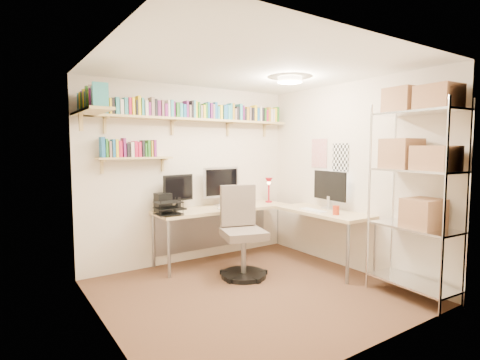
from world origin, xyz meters
name	(u,v)px	position (x,y,z in m)	size (l,w,h in m)	color
ground	(253,292)	(0.00, 0.00, 0.00)	(3.20, 3.20, 0.00)	#4B2D20
room_shell	(253,155)	(0.00, 0.00, 1.55)	(3.24, 3.04, 2.52)	beige
wall_shelves	(171,117)	(-0.39, 1.30, 2.03)	(3.12, 1.09, 0.80)	tan
corner_desk	(241,209)	(0.50, 0.95, 0.77)	(2.39, 2.02, 1.35)	#CBBB84
office_chair	(242,238)	(0.21, 0.53, 0.48)	(0.63, 0.64, 1.15)	black
wire_rack	(418,159)	(1.36, -1.11, 1.52)	(0.51, 0.95, 2.28)	silver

